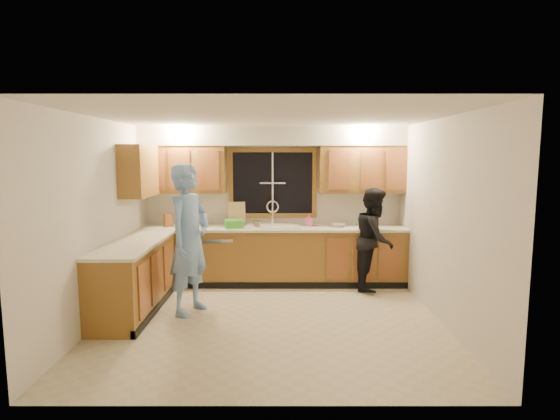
% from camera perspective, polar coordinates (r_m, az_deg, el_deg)
% --- Properties ---
extents(floor, '(4.20, 4.20, 0.00)m').
position_cam_1_polar(floor, '(5.63, -1.26, -14.15)').
color(floor, '#C0B393').
rests_on(floor, ground).
extents(ceiling, '(4.20, 4.20, 0.00)m').
position_cam_1_polar(ceiling, '(5.27, -1.34, 12.09)').
color(ceiling, white).
extents(wall_back, '(4.20, 0.00, 4.20)m').
position_cam_1_polar(wall_back, '(7.20, -0.96, 0.76)').
color(wall_back, silver).
rests_on(wall_back, ground).
extents(wall_left, '(0.00, 3.80, 3.80)m').
position_cam_1_polar(wall_left, '(5.76, -22.70, -1.36)').
color(wall_left, silver).
rests_on(wall_left, ground).
extents(wall_right, '(0.00, 3.80, 3.80)m').
position_cam_1_polar(wall_right, '(5.67, 20.45, -1.38)').
color(wall_right, silver).
rests_on(wall_right, ground).
extents(base_cabinets_back, '(4.20, 0.60, 0.88)m').
position_cam_1_polar(base_cabinets_back, '(7.04, -0.99, -6.08)').
color(base_cabinets_back, olive).
rests_on(base_cabinets_back, ground).
extents(base_cabinets_left, '(0.60, 1.90, 0.88)m').
position_cam_1_polar(base_cabinets_left, '(6.13, -18.46, -8.41)').
color(base_cabinets_left, olive).
rests_on(base_cabinets_left, ground).
extents(countertop_back, '(4.20, 0.63, 0.04)m').
position_cam_1_polar(countertop_back, '(6.93, -1.00, -2.40)').
color(countertop_back, beige).
rests_on(countertop_back, base_cabinets_back).
extents(countertop_left, '(0.63, 1.90, 0.04)m').
position_cam_1_polar(countertop_left, '(6.02, -18.49, -4.20)').
color(countertop_left, beige).
rests_on(countertop_left, base_cabinets_left).
extents(upper_cabinets_left, '(1.35, 0.33, 0.75)m').
position_cam_1_polar(upper_cabinets_left, '(7.16, -12.52, 5.18)').
color(upper_cabinets_left, olive).
rests_on(upper_cabinets_left, wall_back).
extents(upper_cabinets_right, '(1.35, 0.33, 0.75)m').
position_cam_1_polar(upper_cabinets_right, '(7.11, 10.61, 5.22)').
color(upper_cabinets_right, olive).
rests_on(upper_cabinets_right, wall_back).
extents(upper_cabinets_return, '(0.33, 0.90, 0.75)m').
position_cam_1_polar(upper_cabinets_return, '(6.70, -17.94, 4.89)').
color(upper_cabinets_return, olive).
rests_on(upper_cabinets_return, wall_left).
extents(soffit, '(4.20, 0.35, 0.30)m').
position_cam_1_polar(soffit, '(6.99, -1.00, 9.61)').
color(soffit, silver).
rests_on(soffit, wall_back).
extents(window_frame, '(1.44, 0.03, 1.14)m').
position_cam_1_polar(window_frame, '(7.16, -0.97, 3.54)').
color(window_frame, black).
rests_on(window_frame, wall_back).
extents(sink, '(0.86, 0.52, 0.57)m').
position_cam_1_polar(sink, '(6.96, -1.00, -2.66)').
color(sink, white).
rests_on(sink, countertop_back).
extents(dishwasher, '(0.60, 0.56, 0.82)m').
position_cam_1_polar(dishwasher, '(7.10, -7.91, -6.27)').
color(dishwasher, white).
rests_on(dishwasher, floor).
extents(stove, '(0.58, 0.75, 0.90)m').
position_cam_1_polar(stove, '(5.61, -20.31, -9.82)').
color(stove, white).
rests_on(stove, floor).
extents(man, '(0.71, 0.84, 1.95)m').
position_cam_1_polar(man, '(5.76, -11.76, -3.76)').
color(man, '#739EDA').
rests_on(man, floor).
extents(woman, '(0.81, 0.91, 1.56)m').
position_cam_1_polar(woman, '(6.84, 12.25, -3.70)').
color(woman, black).
rests_on(woman, floor).
extents(knife_block, '(0.15, 0.15, 0.21)m').
position_cam_1_polar(knife_block, '(7.18, -14.38, -1.27)').
color(knife_block, '#A0592C').
rests_on(knife_block, countertop_back).
extents(cutting_board, '(0.29, 0.15, 0.37)m').
position_cam_1_polar(cutting_board, '(7.17, -5.68, -0.44)').
color(cutting_board, '#D6B46D').
rests_on(cutting_board, countertop_back).
extents(dish_crate, '(0.32, 0.31, 0.13)m').
position_cam_1_polar(dish_crate, '(6.90, -6.09, -1.78)').
color(dish_crate, green).
rests_on(dish_crate, countertop_back).
extents(soap_bottle, '(0.12, 0.12, 0.20)m').
position_cam_1_polar(soap_bottle, '(7.04, 3.79, -1.29)').
color(soap_bottle, '#E9598A').
rests_on(soap_bottle, countertop_back).
extents(bowl, '(0.23, 0.23, 0.05)m').
position_cam_1_polar(bowl, '(7.01, 7.57, -1.95)').
color(bowl, silver).
rests_on(bowl, countertop_back).
extents(can_left, '(0.09, 0.09, 0.13)m').
position_cam_1_polar(can_left, '(6.76, -3.23, -1.91)').
color(can_left, '#BEAC92').
rests_on(can_left, countertop_back).
extents(can_right, '(0.09, 0.09, 0.12)m').
position_cam_1_polar(can_right, '(6.76, -2.79, -1.94)').
color(can_right, '#BEAC92').
rests_on(can_right, countertop_back).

